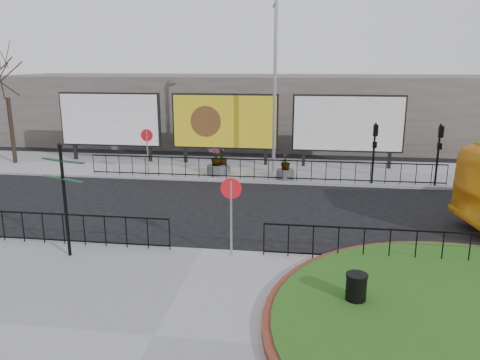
% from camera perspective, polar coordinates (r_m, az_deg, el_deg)
% --- Properties ---
extents(ground, '(90.00, 90.00, 0.00)m').
position_cam_1_polar(ground, '(15.32, -4.55, -8.73)').
color(ground, black).
rests_on(ground, ground).
extents(pavement_near, '(30.00, 10.00, 0.12)m').
position_cam_1_polar(pavement_near, '(11.02, -10.46, -18.40)').
color(pavement_near, gray).
rests_on(pavement_near, ground).
extents(pavement_far, '(44.00, 6.00, 0.12)m').
position_cam_1_polar(pavement_far, '(26.62, 1.01, 1.37)').
color(pavement_far, gray).
rests_on(pavement_far, ground).
extents(railing_near_left, '(10.00, 0.10, 1.10)m').
position_cam_1_polar(railing_near_left, '(17.11, -24.93, -5.18)').
color(railing_near_left, black).
rests_on(railing_near_left, pavement_near).
extents(railing_near_right, '(9.00, 0.10, 1.10)m').
position_cam_1_polar(railing_near_right, '(14.85, 20.66, -7.63)').
color(railing_near_right, black).
rests_on(railing_near_right, pavement_near).
extents(railing_far, '(18.00, 0.10, 1.10)m').
position_cam_1_polar(railing_far, '(23.76, 2.61, 1.30)').
color(railing_far, black).
rests_on(railing_far, pavement_far).
extents(speed_sign_far, '(0.64, 0.07, 2.47)m').
position_cam_1_polar(speed_sign_far, '(24.89, -11.26, 4.56)').
color(speed_sign_far, gray).
rests_on(speed_sign_far, pavement_far).
extents(speed_sign_near, '(0.64, 0.07, 2.47)m').
position_cam_1_polar(speed_sign_near, '(14.13, -1.09, -2.43)').
color(speed_sign_near, gray).
rests_on(speed_sign_near, pavement_near).
extents(billboard_left, '(6.20, 0.31, 4.10)m').
position_cam_1_polar(billboard_left, '(29.36, -15.56, 7.09)').
color(billboard_left, black).
rests_on(billboard_left, pavement_far).
extents(billboard_mid, '(6.20, 0.31, 4.10)m').
position_cam_1_polar(billboard_mid, '(27.35, -1.86, 7.11)').
color(billboard_mid, black).
rests_on(billboard_mid, pavement_far).
extents(billboard_right, '(6.20, 0.31, 4.10)m').
position_cam_1_polar(billboard_right, '(27.05, 13.01, 6.68)').
color(billboard_right, black).
rests_on(billboard_right, pavement_far).
extents(lamp_post, '(0.74, 0.18, 9.23)m').
position_cam_1_polar(lamp_post, '(24.85, 4.29, 11.52)').
color(lamp_post, gray).
rests_on(lamp_post, pavement_far).
extents(signal_pole_a, '(0.22, 0.26, 3.00)m').
position_cam_1_polar(signal_pole_a, '(23.66, 16.08, 4.23)').
color(signal_pole_a, black).
rests_on(signal_pole_a, pavement_far).
extents(signal_pole_b, '(0.22, 0.26, 3.00)m').
position_cam_1_polar(signal_pole_b, '(24.27, 23.11, 3.89)').
color(signal_pole_b, black).
rests_on(signal_pole_b, pavement_far).
extents(tree_left, '(2.00, 2.00, 7.00)m').
position_cam_1_polar(tree_left, '(30.63, -26.38, 8.34)').
color(tree_left, '#2D2119').
rests_on(tree_left, pavement_far).
extents(building_backdrop, '(40.00, 10.00, 5.00)m').
position_cam_1_polar(building_backdrop, '(36.07, 2.99, 8.64)').
color(building_backdrop, '#6A645C').
rests_on(building_backdrop, ground).
extents(fingerpost_sign, '(1.62, 0.79, 3.53)m').
position_cam_1_polar(fingerpost_sign, '(15.00, -20.67, -1.05)').
color(fingerpost_sign, black).
rests_on(fingerpost_sign, pavement_near).
extents(litter_bin, '(0.54, 0.54, 0.89)m').
position_cam_1_polar(litter_bin, '(11.98, 13.95, -12.98)').
color(litter_bin, black).
rests_on(litter_bin, pavement_near).
extents(planter_a, '(0.97, 0.97, 1.44)m').
position_cam_1_polar(planter_a, '(24.90, -2.95, 1.78)').
color(planter_a, '#4C4C4F').
rests_on(planter_a, pavement_far).
extents(planter_b, '(0.84, 0.84, 1.39)m').
position_cam_1_polar(planter_b, '(25.12, -2.15, 2.00)').
color(planter_b, '#4C4C4F').
rests_on(planter_b, pavement_far).
extents(planter_c, '(0.92, 0.92, 1.33)m').
position_cam_1_polar(planter_c, '(24.12, 5.55, 1.20)').
color(planter_c, '#4C4C4F').
rests_on(planter_c, pavement_far).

